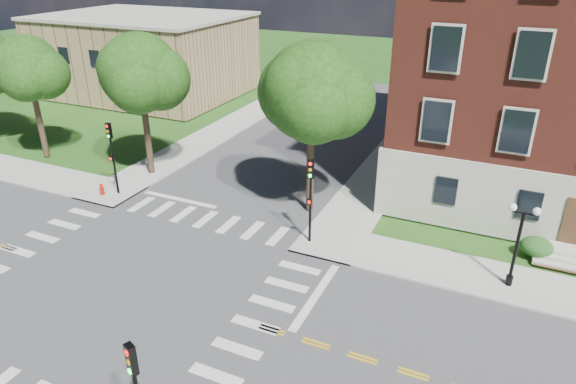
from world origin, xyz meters
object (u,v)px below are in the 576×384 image
at_px(traffic_signal_nw, 112,149).
at_px(traffic_signal_ne, 310,191).
at_px(twin_lamp_west, 518,241).
at_px(fire_hydrant, 102,189).

bearing_deg(traffic_signal_nw, traffic_signal_ne, -1.82).
height_order(twin_lamp_west, fire_hydrant, twin_lamp_west).
height_order(traffic_signal_ne, traffic_signal_nw, same).
distance_m(traffic_signal_nw, twin_lamp_west, 24.02).
xyz_separation_m(traffic_signal_nw, fire_hydrant, (-0.83, -0.57, -2.72)).
relative_size(traffic_signal_ne, traffic_signal_nw, 1.00).
xyz_separation_m(traffic_signal_ne, traffic_signal_nw, (-13.79, 0.44, 0.00)).
relative_size(twin_lamp_west, fire_hydrant, 5.64).
relative_size(traffic_signal_nw, twin_lamp_west, 1.13).
bearing_deg(twin_lamp_west, traffic_signal_ne, -178.72).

